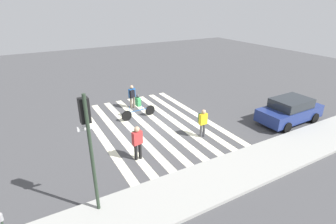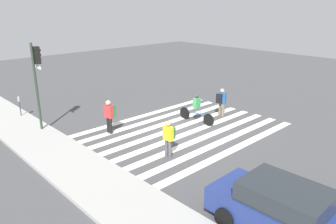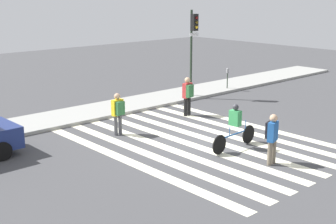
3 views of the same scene
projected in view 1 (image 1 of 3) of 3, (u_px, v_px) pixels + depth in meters
name	position (u px, v px, depth m)	size (l,w,h in m)	color
ground_plane	(153.00, 125.00, 16.27)	(60.00, 60.00, 0.00)	#444447
sidewalk_curb	(218.00, 178.00, 11.25)	(36.00, 2.50, 0.14)	#9E9E99
crosswalk_stripes	(153.00, 124.00, 16.27)	(6.90, 10.00, 0.01)	#F2EDCC
traffic_light	(88.00, 133.00, 8.45)	(0.60, 0.50, 4.56)	#283828
parking_meter	(2.00, 221.00, 7.93)	(0.15, 0.15, 1.29)	#283828
pedestrian_adult_blue_shirt	(132.00, 95.00, 18.38)	(0.51, 0.47, 1.68)	#6B6051
pedestrian_adult_yellow_jacket	(203.00, 121.00, 14.48)	(0.47, 0.39, 1.66)	#4C4C51
pedestrian_child_with_backpack	(137.00, 140.00, 12.39)	(0.52, 0.46, 1.75)	black
cyclist_far_lane	(138.00, 106.00, 16.85)	(2.39, 0.41, 1.64)	black
car_parked_far_curb	(290.00, 110.00, 16.32)	(4.29, 2.02, 1.57)	navy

